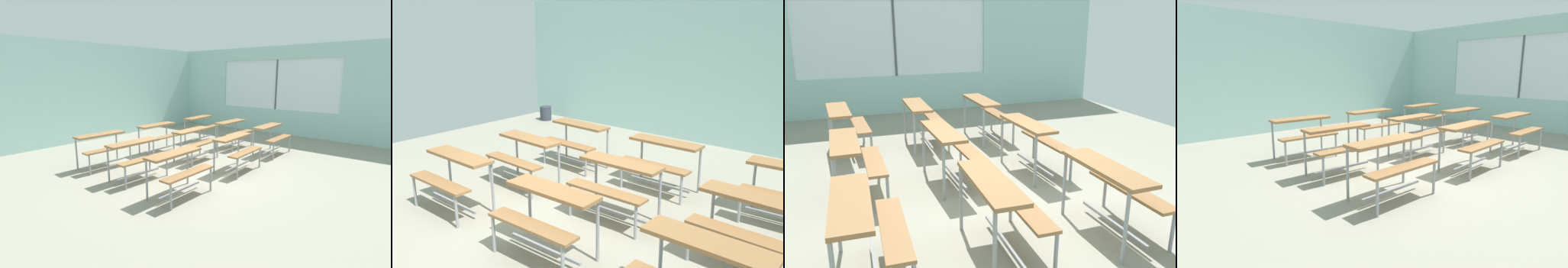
% 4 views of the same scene
% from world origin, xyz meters
% --- Properties ---
extents(ground, '(10.00, 9.00, 0.05)m').
position_xyz_m(ground, '(0.00, 0.00, -0.03)').
color(ground, gray).
extents(wall_right, '(0.12, 9.00, 3.00)m').
position_xyz_m(wall_right, '(5.00, -0.13, 1.45)').
color(wall_right, '#A8D1CC').
rests_on(wall_right, ground).
extents(desk_bench_r0c0, '(1.10, 0.59, 0.74)m').
position_xyz_m(desk_bench_r0c0, '(-1.19, -0.66, 0.56)').
color(desk_bench_r0c0, olive).
rests_on(desk_bench_r0c0, ground).
extents(desk_bench_r0c1, '(1.12, 0.63, 0.74)m').
position_xyz_m(desk_bench_r0c1, '(0.59, -0.70, 0.56)').
color(desk_bench_r0c1, olive).
rests_on(desk_bench_r0c1, ground).
extents(desk_bench_r0c2, '(1.10, 0.60, 0.74)m').
position_xyz_m(desk_bench_r0c2, '(2.32, -0.66, 0.56)').
color(desk_bench_r0c2, olive).
rests_on(desk_bench_r0c2, ground).
extents(desk_bench_r1c0, '(1.12, 0.63, 0.74)m').
position_xyz_m(desk_bench_r1c0, '(-1.12, 0.52, 0.56)').
color(desk_bench_r1c0, olive).
rests_on(desk_bench_r1c0, ground).
extents(desk_bench_r1c1, '(1.11, 0.62, 0.74)m').
position_xyz_m(desk_bench_r1c1, '(0.62, 0.50, 0.56)').
color(desk_bench_r1c1, olive).
rests_on(desk_bench_r1c1, ground).
extents(desk_bench_r1c2, '(1.11, 0.61, 0.74)m').
position_xyz_m(desk_bench_r1c2, '(2.30, 0.49, 0.56)').
color(desk_bench_r1c2, olive).
rests_on(desk_bench_r1c2, ground).
extents(desk_bench_r2c0, '(1.12, 0.63, 0.74)m').
position_xyz_m(desk_bench_r2c0, '(-1.12, 1.72, 0.56)').
color(desk_bench_r2c0, olive).
rests_on(desk_bench_r2c0, ground).
extents(desk_bench_r2c1, '(1.10, 0.59, 0.74)m').
position_xyz_m(desk_bench_r2c1, '(0.58, 1.70, 0.56)').
color(desk_bench_r2c1, olive).
rests_on(desk_bench_r2c1, ground).
extents(desk_bench_r2c2, '(1.13, 0.64, 0.74)m').
position_xyz_m(desk_bench_r2c2, '(2.37, 1.73, 0.56)').
color(desk_bench_r2c2, olive).
rests_on(desk_bench_r2c2, ground).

